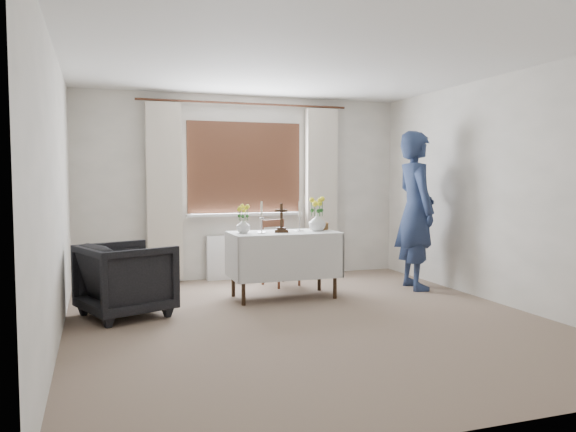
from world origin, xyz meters
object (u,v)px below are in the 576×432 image
object	(u,v)px
person	(416,210)
wooden_cross	(281,218)
altar_table	(284,265)
flower_vase_right	(317,222)
wooden_chair	(281,253)
armchair	(126,279)
flower_vase_left	(243,226)

from	to	relation	value
person	wooden_cross	xyz separation A→B (m)	(-1.77, -0.03, -0.05)
altar_table	flower_vase_right	distance (m)	0.64
wooden_chair	armchair	xyz separation A→B (m)	(-1.96, -1.02, -0.05)
wooden_cross	flower_vase_left	distance (m)	0.44
wooden_chair	flower_vase_left	bearing A→B (deg)	-154.98
altar_table	flower_vase_left	bearing A→B (deg)	176.35
person	wooden_cross	size ratio (longest dim) A/B	5.95
wooden_cross	flower_vase_right	xyz separation A→B (m)	(0.45, 0.03, -0.06)
person	armchair	bearing A→B (deg)	102.02
flower_vase_left	wooden_chair	bearing A→B (deg)	45.40
wooden_chair	flower_vase_left	size ratio (longest dim) A/B	5.08
wooden_cross	altar_table	bearing A→B (deg)	61.45
altar_table	wooden_chair	bearing A→B (deg)	74.35
person	flower_vase_left	size ratio (longest dim) A/B	11.74
altar_table	armchair	world-z (taller)	altar_table
wooden_cross	person	bearing A→B (deg)	18.56
altar_table	wooden_chair	world-z (taller)	wooden_chair
armchair	person	xyz separation A→B (m)	(3.49, 0.30, 0.61)
wooden_chair	person	xyz separation A→B (m)	(1.53, -0.72, 0.56)
person	flower_vase_right	size ratio (longest dim) A/B	9.46
wooden_cross	flower_vase_right	distance (m)	0.46
armchair	flower_vase_right	bearing A→B (deg)	-103.65
flower_vase_left	armchair	bearing A→B (deg)	-165.29
altar_table	flower_vase_left	xyz separation A→B (m)	(-0.47, 0.03, 0.46)
person	flower_vase_right	xyz separation A→B (m)	(-1.32, 0.00, -0.11)
altar_table	flower_vase_right	bearing A→B (deg)	-0.92
altar_table	armchair	xyz separation A→B (m)	(-1.76, -0.31, -0.01)
wooden_chair	flower_vase_right	xyz separation A→B (m)	(0.21, -0.72, 0.44)
altar_table	person	xyz separation A→B (m)	(1.73, -0.01, 0.60)
armchair	flower_vase_left	distance (m)	1.42
wooden_chair	altar_table	bearing A→B (deg)	-126.03
armchair	wooden_chair	bearing A→B (deg)	-84.17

